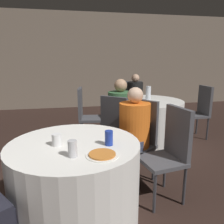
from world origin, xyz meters
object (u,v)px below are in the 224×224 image
Objects in this scene: bottle_far at (148,93)px; chair_near_east at (170,147)px; chair_far_southwest at (117,125)px; person_green_jacket at (122,120)px; soda_can_silver at (72,149)px; chair_far_west at (85,111)px; soda_can_blue at (109,138)px; person_black_shirt at (136,101)px; person_orange_shirt at (131,137)px; chair_far_north at (134,100)px; table_near at (76,183)px; pizza_plate_near at (102,155)px; chair_near_northeast at (139,134)px; table_far at (145,121)px; chair_far_east at (200,108)px.

chair_near_east is at bearing -102.44° from bottle_far.
person_green_jacket reaches higher than chair_far_southwest.
soda_can_silver is 0.50× the size of bottle_far.
chair_far_west reaches higher than soda_can_blue.
person_black_shirt is 3.27m from soda_can_silver.
person_green_jacket reaches higher than person_black_shirt.
chair_far_north is at bearing -55.24° from person_orange_shirt.
table_near is 0.52m from pizza_plate_near.
chair_near_east and chair_far_north have the same top height.
chair_near_east is at bearing 21.33° from soda_can_blue.
chair_near_northeast is 0.17m from person_orange_shirt.
chair_near_east reaches higher than table_far.
person_orange_shirt is at bearing -117.39° from bottle_far.
chair_far_east is (1.39, 1.64, 0.00)m from chair_near_east.
chair_far_west is 4.04× the size of pizza_plate_near.
table_far is (1.29, 1.80, 0.00)m from table_near.
bottle_far is at bearing -65.02° from person_orange_shirt.
chair_far_southwest is at bearing 14.43° from chair_near_east.
person_black_shirt reaches higher than chair_far_west.
chair_near_east is 0.91m from pizza_plate_near.
person_black_shirt is 0.91m from bottle_far.
person_orange_shirt reaches higher than soda_can_silver.
table_near is at bearing 0.49° from chair_far_west.
person_black_shirt is 3.21m from pizza_plate_near.
table_far is 1.32× the size of chair_far_east.
chair_far_north is at bearing 86.62° from bottle_far.
chair_far_north is (0.10, 1.06, 0.20)m from table_far.
chair_far_north reaches higher than soda_can_blue.
person_black_shirt is 1.01× the size of person_orange_shirt.
table_near is at bearing 69.56° from chair_far_north.
person_orange_shirt is (0.05, -0.51, 0.01)m from chair_far_southwest.
table_far is 1.13× the size of person_orange_shirt.
chair_near_east reaches higher than pizza_plate_near.
soda_can_silver is (-0.66, -0.77, 0.22)m from person_orange_shirt.
chair_far_southwest is at bearing 72.20° from chair_far_north.
pizza_plate_near is (-0.58, -0.89, 0.18)m from chair_near_northeast.
chair_near_east is 4.04× the size of pizza_plate_near.
soda_can_silver is 2.49m from bottle_far.
chair_near_northeast reaches higher than pizza_plate_near.
chair_near_east is at bearing 139.80° from chair_far_east.
soda_can_silver reaches higher than pizza_plate_near.
soda_can_blue is at bearing -117.89° from table_far.
chair_near_northeast is 0.54m from person_green_jacket.
person_orange_shirt is (-0.75, -2.36, 0.01)m from chair_far_north.
table_far is 1.47m from person_orange_shirt.
table_near is 0.87× the size of table_far.
chair_near_east is 0.77m from soda_can_blue.
table_near is 4.63× the size of pizza_plate_near.
chair_far_east reaches higher than soda_can_silver.
bottle_far is at bearing 92.15° from chair_far_north.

